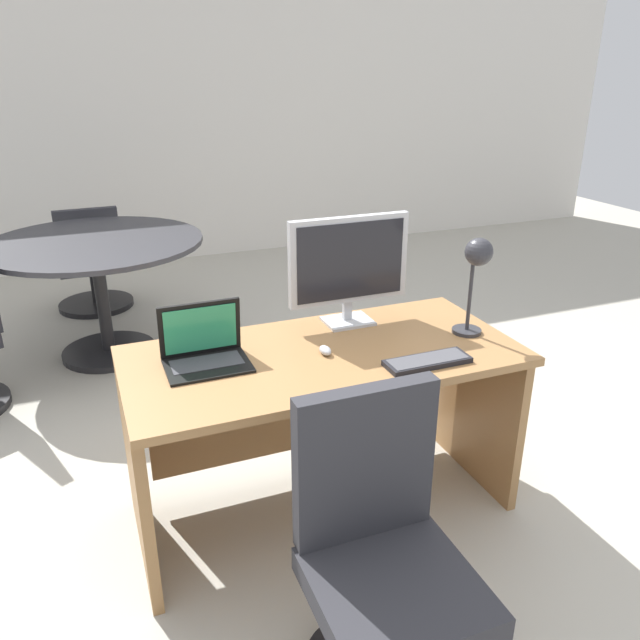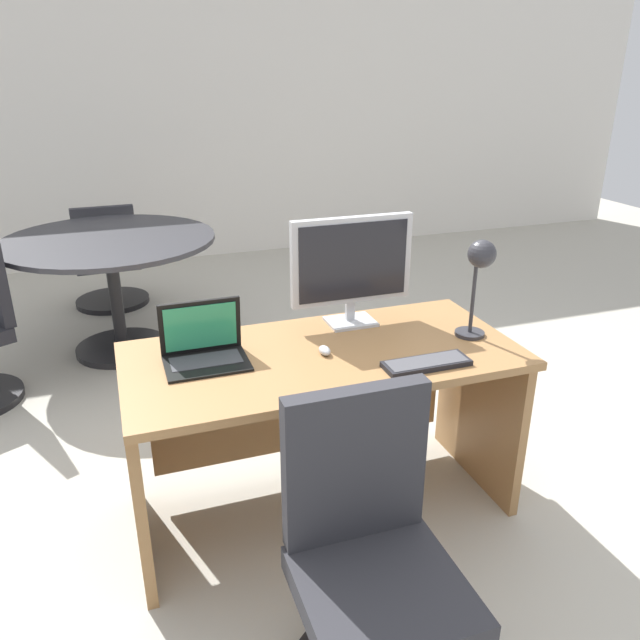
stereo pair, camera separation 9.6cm
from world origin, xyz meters
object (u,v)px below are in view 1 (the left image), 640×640
object	(u,v)px
desk	(319,398)
office_chair	(384,580)
laptop	(203,344)
meeting_table	(98,269)
monitor	(349,264)
meeting_chair_far	(92,270)
mouse	(324,351)
keyboard	(427,361)
desk_lamp	(477,265)

from	to	relation	value
desk	office_chair	size ratio (longest dim) A/B	1.65
laptop	meeting_table	world-z (taller)	laptop
monitor	meeting_table	size ratio (longest dim) A/B	0.40
office_chair	meeting_chair_far	xyz separation A→B (m)	(-0.63, 3.61, -0.04)
meeting_table	monitor	bearing A→B (deg)	-61.09
monitor	laptop	world-z (taller)	monitor
office_chair	monitor	bearing A→B (deg)	71.93
monitor	office_chair	bearing A→B (deg)	-108.07
laptop	meeting_table	distance (m)	1.87
laptop	desk	bearing A→B (deg)	-6.16
monitor	mouse	world-z (taller)	monitor
mouse	meeting_table	size ratio (longest dim) A/B	0.05
laptop	mouse	bearing A→B (deg)	-14.74
meeting_table	keyboard	bearing A→B (deg)	-64.27
monitor	meeting_chair_far	world-z (taller)	monitor
keyboard	mouse	bearing A→B (deg)	146.02
mouse	monitor	bearing A→B (deg)	50.05
monitor	keyboard	world-z (taller)	monitor
mouse	desk_lamp	xyz separation A→B (m)	(0.62, -0.05, 0.28)
keyboard	monitor	bearing A→B (deg)	102.93
mouse	meeting_chair_far	size ratio (longest dim) A/B	0.09
desk	mouse	size ratio (longest dim) A/B	21.23
mouse	meeting_table	xyz separation A→B (m)	(-0.72, 1.95, -0.17)
laptop	meeting_chair_far	distance (m)	2.79
laptop	desk_lamp	xyz separation A→B (m)	(1.06, -0.16, 0.23)
laptop	meeting_table	xyz separation A→B (m)	(-0.29, 1.84, -0.22)
desk	mouse	distance (m)	0.25
monitor	meeting_table	bearing A→B (deg)	118.91
desk	meeting_table	distance (m)	2.02
laptop	meeting_chair_far	size ratio (longest dim) A/B	0.37
desk	meeting_chair_far	bearing A→B (deg)	105.17
monitor	mouse	distance (m)	0.42
mouse	keyboard	bearing A→B (deg)	-33.98
monitor	keyboard	xyz separation A→B (m)	(0.11, -0.47, -0.25)
desk	meeting_table	world-z (taller)	meeting_table
desk	monitor	world-z (taller)	monitor
keyboard	desk	bearing A→B (deg)	138.18
meeting_table	meeting_chair_far	bearing A→B (deg)	91.61
mouse	meeting_chair_far	distance (m)	2.97
keyboard	desk_lamp	distance (m)	0.45
desk_lamp	office_chair	size ratio (longest dim) A/B	0.44
keyboard	office_chair	world-z (taller)	office_chair
desk	monitor	distance (m)	0.57
desk_lamp	meeting_table	size ratio (longest dim) A/B	0.31
desk_lamp	mouse	bearing A→B (deg)	175.64
laptop	mouse	world-z (taller)	laptop
desk_lamp	meeting_chair_far	world-z (taller)	desk_lamp
meeting_table	laptop	bearing A→B (deg)	-81.08
monitor	meeting_chair_far	xyz separation A→B (m)	(-0.96, 2.59, -0.68)
keyboard	meeting_table	xyz separation A→B (m)	(-1.05, 2.17, -0.16)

